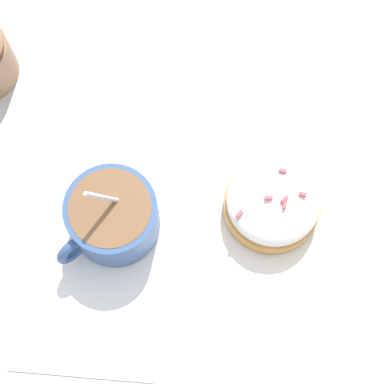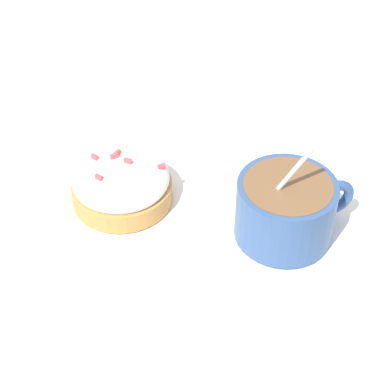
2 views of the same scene
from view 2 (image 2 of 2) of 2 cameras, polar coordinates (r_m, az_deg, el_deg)
ground_plane at (r=0.58m, az=0.82°, el=-2.22°), size 3.00×3.00×0.00m
paper_napkin at (r=0.58m, az=0.82°, el=-2.11°), size 0.34×0.34×0.00m
coffee_cup at (r=0.55m, az=8.42°, el=-1.36°), size 0.09×0.09×0.10m
frosted_pastry at (r=0.59m, az=-6.30°, el=0.82°), size 0.09×0.09×0.05m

